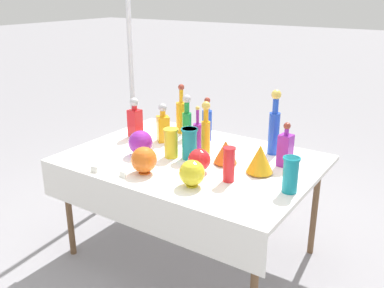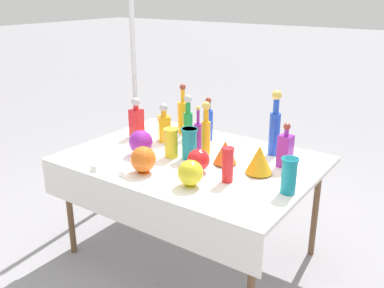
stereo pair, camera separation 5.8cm
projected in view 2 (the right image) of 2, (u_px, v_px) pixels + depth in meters
The scene contains 25 objects.
ground_plane at pixel (192, 252), 3.18m from camera, with size 40.00×40.00×0.00m, color gray.
display_table at pixel (189, 166), 2.91m from camera, with size 1.66×1.19×0.76m.
tall_bottle_0 at pixel (198, 134), 3.04m from camera, with size 0.06×0.06×0.32m.
tall_bottle_1 at pixel (188, 119), 3.24m from camera, with size 0.07×0.07×0.35m.
tall_bottle_2 at pixel (206, 131), 2.92m from camera, with size 0.06×0.06×0.38m.
tall_bottle_3 at pixel (275, 127), 2.91m from camera, with size 0.07×0.07×0.46m.
tall_bottle_4 at pixel (183, 115), 3.39m from camera, with size 0.08×0.08×0.39m.
tall_bottle_5 at pixel (208, 123), 3.21m from camera, with size 0.07×0.07×0.33m.
square_decanter_0 at pixel (136, 119), 3.30m from camera, with size 0.09×0.09×0.31m.
square_decanter_1 at pixel (285, 149), 2.73m from camera, with size 0.09×0.09×0.30m.
square_decanter_2 at pixel (164, 125), 3.19m from camera, with size 0.12×0.12×0.29m.
slender_vase_0 at pixel (228, 164), 2.52m from camera, with size 0.08×0.08×0.21m.
slender_vase_1 at pixel (171, 142), 2.90m from camera, with size 0.10×0.10×0.20m.
slender_vase_2 at pixel (289, 175), 2.38m from camera, with size 0.10×0.10×0.21m.
slender_vase_3 at pixel (189, 143), 2.87m from camera, with size 0.11×0.11×0.21m.
fluted_vase_0 at pixel (259, 159), 2.63m from camera, with size 0.17×0.17×0.19m.
fluted_vase_1 at pixel (225, 152), 2.78m from camera, with size 0.15×0.15×0.16m.
round_bowl_0 at pixel (141, 142), 2.95m from camera, with size 0.17×0.17×0.18m.
round_bowl_1 at pixel (143, 159), 2.65m from camera, with size 0.16×0.16×0.17m.
round_bowl_2 at pixel (198, 160), 2.67m from camera, with size 0.14×0.14×0.15m.
round_bowl_3 at pixel (190, 173), 2.47m from camera, with size 0.15×0.15×0.16m.
price_tag_left at pixel (94, 169), 2.69m from camera, with size 0.05×0.01×0.04m, color white.
price_tag_center at pixel (122, 174), 2.62m from camera, with size 0.06×0.01×0.03m, color white.
cardboard_box_behind_left at pixel (253, 179), 4.06m from camera, with size 0.44×0.38×0.37m.
canopy_pole at pixel (135, 96), 3.95m from camera, with size 0.18×0.18×2.33m.
Camera 2 is at (1.55, -2.22, 1.85)m, focal length 40.00 mm.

